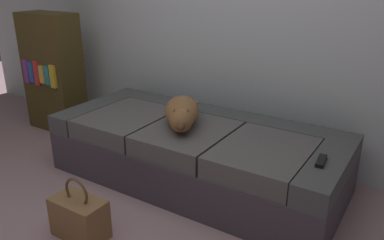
% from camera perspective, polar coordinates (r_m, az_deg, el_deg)
% --- Properties ---
extents(couch, '(2.06, 0.89, 0.44)m').
position_cam_1_polar(couch, '(2.80, 0.56, -4.84)').
color(couch, '#443D47').
rests_on(couch, ground).
extents(dog_tan, '(0.42, 0.52, 0.19)m').
position_cam_1_polar(dog_tan, '(2.66, -1.52, 1.10)').
color(dog_tan, '#8D5F38').
rests_on(dog_tan, couch).
extents(tv_remote, '(0.06, 0.15, 0.02)m').
position_cam_1_polar(tv_remote, '(2.30, 18.49, -5.73)').
color(tv_remote, black).
rests_on(tv_remote, couch).
extents(handbag, '(0.32, 0.18, 0.38)m').
position_cam_1_polar(handbag, '(2.37, -16.23, -13.57)').
color(handbag, olive).
rests_on(handbag, ground).
extents(bookshelf, '(0.56, 0.30, 1.10)m').
position_cam_1_polar(bookshelf, '(3.91, -19.77, 6.59)').
color(bookshelf, '#473A19').
rests_on(bookshelf, ground).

